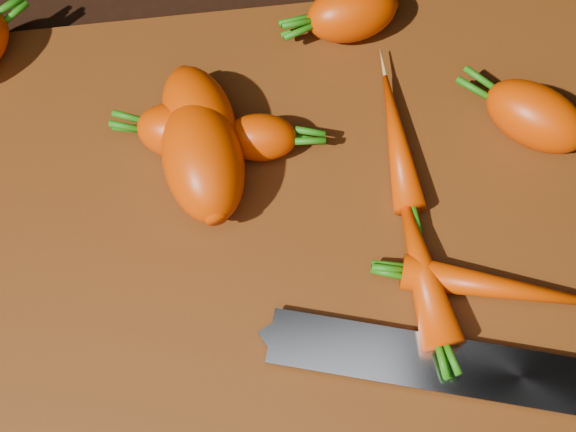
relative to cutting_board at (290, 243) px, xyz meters
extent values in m
cube|color=black|center=(0.00, 0.00, -0.01)|extent=(2.00, 2.00, 0.01)
cube|color=brown|center=(0.00, 0.00, 0.00)|extent=(0.50, 0.40, 0.01)
ellipsoid|color=#E13D00|center=(-0.07, 0.08, 0.03)|extent=(0.07, 0.06, 0.04)
ellipsoid|color=#E13D00|center=(-0.05, 0.09, 0.03)|extent=(0.07, 0.09, 0.05)
ellipsoid|color=#E13D00|center=(-0.05, 0.05, 0.03)|extent=(0.06, 0.10, 0.05)
ellipsoid|color=#E13D00|center=(0.07, 0.17, 0.03)|extent=(0.08, 0.06, 0.04)
ellipsoid|color=#E13D00|center=(-0.01, 0.07, 0.02)|extent=(0.06, 0.04, 0.03)
ellipsoid|color=#E13D00|center=(0.18, 0.06, 0.03)|extent=(0.09, 0.08, 0.04)
ellipsoid|color=#E13D00|center=(0.08, 0.06, 0.02)|extent=(0.02, 0.11, 0.02)
ellipsoid|color=#E13D00|center=(0.13, -0.06, 0.02)|extent=(0.14, 0.06, 0.02)
ellipsoid|color=#E13D00|center=(0.08, -0.04, 0.02)|extent=(0.04, 0.11, 0.03)
cube|color=gray|center=(-0.02, -0.07, 0.01)|extent=(0.20, 0.09, 0.00)
cube|color=gray|center=(0.08, -0.10, 0.01)|extent=(0.02, 0.03, 0.01)
cube|color=black|center=(0.14, -0.12, 0.01)|extent=(0.12, 0.05, 0.02)
cylinder|color=#B2B2B7|center=(0.12, -0.11, 0.02)|extent=(0.01, 0.01, 0.00)
camera|label=1|loc=(-0.03, -0.21, 0.51)|focal=50.00mm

